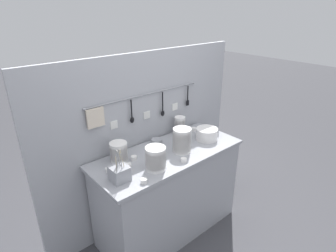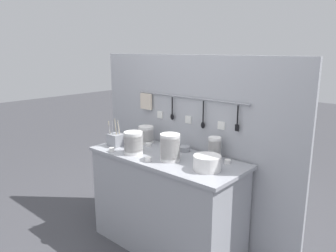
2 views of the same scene
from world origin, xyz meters
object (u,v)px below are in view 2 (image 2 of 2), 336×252
at_px(bowl_stack_wide_centre, 133,143).
at_px(cup_centre, 135,144).
at_px(cutlery_caddy, 116,139).
at_px(cup_back_left, 148,145).
at_px(cup_mid_row, 148,159).
at_px(bowl_stack_nested_right, 170,147).
at_px(bowl_stack_tall_left, 146,135).
at_px(plate_stack, 207,163).
at_px(cup_front_right, 112,150).
at_px(cup_by_caddy, 228,162).
at_px(cup_beside_plates, 128,140).
at_px(cup_edge_near, 171,150).
at_px(steel_mixing_bowl, 184,149).
at_px(bowl_stack_back_corner, 215,148).

height_order(bowl_stack_wide_centre, cup_centre, bowl_stack_wide_centre).
distance_m(cutlery_caddy, cup_back_left, 0.32).
bearing_deg(bowl_stack_wide_centre, cup_back_left, 102.11).
bearing_deg(cup_mid_row, bowl_stack_nested_right, 51.58).
distance_m(bowl_stack_tall_left, plate_stack, 0.92).
xyz_separation_m(plate_stack, cup_back_left, (-0.79, 0.14, -0.04)).
bearing_deg(cup_front_right, cup_centre, 83.02).
xyz_separation_m(bowl_stack_wide_centre, cutlery_caddy, (-0.31, 0.06, -0.04)).
bearing_deg(cup_by_caddy, plate_stack, -101.46).
xyz_separation_m(cup_beside_plates, cup_back_left, (0.27, 0.03, 0.00)).
height_order(bowl_stack_tall_left, cup_front_right, bowl_stack_tall_left).
xyz_separation_m(cup_beside_plates, cup_mid_row, (0.57, -0.29, 0.00)).
xyz_separation_m(cup_edge_near, cup_by_caddy, (0.56, 0.07, 0.00)).
bearing_deg(cup_centre, cutlery_caddy, -144.44).
bearing_deg(cup_centre, cup_front_right, -96.98).
height_order(bowl_stack_nested_right, cup_back_left, bowl_stack_nested_right).
relative_size(bowl_stack_nested_right, cup_edge_near, 4.45).
relative_size(steel_mixing_bowl, cup_beside_plates, 2.12).
relative_size(cup_beside_plates, cup_mid_row, 1.00).
xyz_separation_m(cutlery_caddy, cup_beside_plates, (-0.01, 0.16, -0.04)).
xyz_separation_m(bowl_stack_back_corner, cup_by_caddy, (0.16, -0.05, -0.08)).
bearing_deg(cutlery_caddy, cup_front_right, -52.23).
height_order(bowl_stack_wide_centre, cup_back_left, bowl_stack_wide_centre).
bearing_deg(cup_centre, cup_mid_row, -29.71).
distance_m(bowl_stack_nested_right, cup_beside_plates, 0.71).
relative_size(steel_mixing_bowl, cup_mid_row, 2.12).
xyz_separation_m(plate_stack, steel_mixing_bowl, (-0.44, 0.26, -0.04)).
relative_size(plate_stack, cup_centre, 4.23).
height_order(cup_front_right, cup_beside_plates, same).
bearing_deg(cutlery_caddy, cup_by_caddy, 13.91).
relative_size(cup_front_right, cup_mid_row, 1.00).
height_order(bowl_stack_tall_left, bowl_stack_nested_right, bowl_stack_nested_right).
distance_m(cup_centre, cup_front_right, 0.26).
distance_m(bowl_stack_tall_left, cup_front_right, 0.42).
bearing_deg(plate_stack, cup_mid_row, -160.58).
xyz_separation_m(bowl_stack_tall_left, plate_stack, (0.90, -0.22, -0.03)).
bearing_deg(cutlery_caddy, cup_centre, 35.56).
bearing_deg(bowl_stack_wide_centre, cutlery_caddy, 169.46).
height_order(cutlery_caddy, cup_beside_plates, cutlery_caddy).
height_order(bowl_stack_nested_right, cup_edge_near, bowl_stack_nested_right).
bearing_deg(cup_front_right, steel_mixing_bowl, 42.84).
xyz_separation_m(bowl_stack_back_corner, cup_centre, (-0.78, -0.21, -0.08)).
relative_size(bowl_stack_nested_right, cup_beside_plates, 4.45).
distance_m(steel_mixing_bowl, cup_mid_row, 0.43).
bearing_deg(steel_mixing_bowl, cup_mid_row, -96.09).
xyz_separation_m(plate_stack, cup_by_caddy, (0.05, 0.23, -0.04)).
bearing_deg(cup_front_right, bowl_stack_wide_centre, 26.39).
bearing_deg(bowl_stack_back_corner, bowl_stack_tall_left, -175.60).
bearing_deg(bowl_stack_tall_left, cup_by_caddy, 0.81).
bearing_deg(plate_stack, cup_beside_plates, 173.69).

